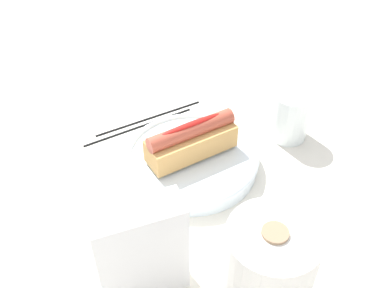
# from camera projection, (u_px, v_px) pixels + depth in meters

# --- Properties ---
(ground_plane) EXTENTS (2.40, 2.40, 0.00)m
(ground_plane) POSITION_uv_depth(u_px,v_px,m) (203.00, 162.00, 0.76)
(ground_plane) COLOR silver
(serving_bowl) EXTENTS (0.23, 0.23, 0.03)m
(serving_bowl) POSITION_uv_depth(u_px,v_px,m) (192.00, 160.00, 0.74)
(serving_bowl) COLOR silver
(serving_bowl) RESTS_ON ground_plane
(hotdog_front) EXTENTS (0.15, 0.06, 0.06)m
(hotdog_front) POSITION_uv_depth(u_px,v_px,m) (192.00, 140.00, 0.71)
(hotdog_front) COLOR tan
(hotdog_front) RESTS_ON serving_bowl
(water_glass) EXTENTS (0.07, 0.07, 0.09)m
(water_glass) POSITION_uv_depth(u_px,v_px,m) (290.00, 118.00, 0.79)
(water_glass) COLOR white
(water_glass) RESTS_ON ground_plane
(paper_towel_roll) EXTENTS (0.11, 0.11, 0.13)m
(paper_towel_roll) POSITION_uv_depth(u_px,v_px,m) (268.00, 268.00, 0.53)
(paper_towel_roll) COLOR white
(paper_towel_roll) RESTS_ON ground_plane
(napkin_box) EXTENTS (0.12, 0.07, 0.15)m
(napkin_box) POSITION_uv_depth(u_px,v_px,m) (141.00, 252.00, 0.53)
(napkin_box) COLOR white
(napkin_box) RESTS_ON ground_plane
(chopstick_near) EXTENTS (0.22, 0.02, 0.01)m
(chopstick_near) POSITION_uv_depth(u_px,v_px,m) (139.00, 126.00, 0.83)
(chopstick_near) COLOR black
(chopstick_near) RESTS_ON ground_plane
(chopstick_far) EXTENTS (0.22, 0.02, 0.01)m
(chopstick_far) POSITION_uv_depth(u_px,v_px,m) (149.00, 118.00, 0.85)
(chopstick_far) COLOR black
(chopstick_far) RESTS_ON ground_plane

